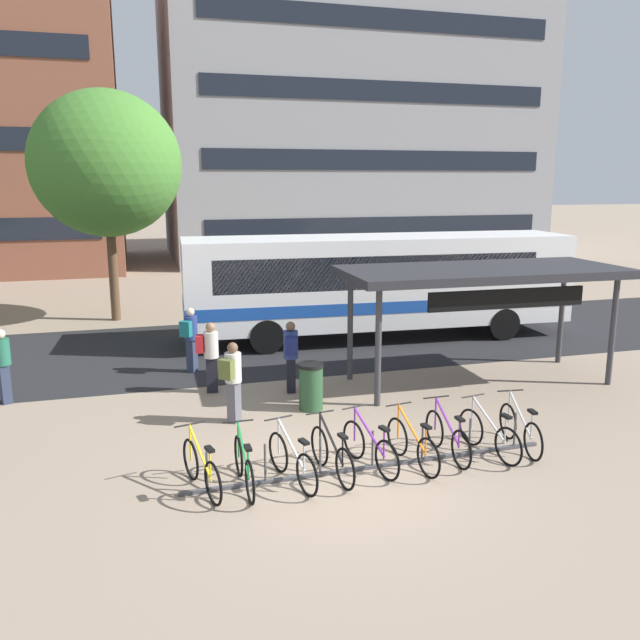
{
  "coord_description": "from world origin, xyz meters",
  "views": [
    {
      "loc": [
        -3.21,
        -9.77,
        4.93
      ],
      "look_at": [
        0.79,
        4.18,
        1.79
      ],
      "focal_mm": 36.74,
      "sensor_mm": 36.0,
      "label": 1
    }
  ],
  "objects_px": {
    "parked_bicycle_silver_2": "(292,461)",
    "commuter_teal_pack_1": "(2,360)",
    "parked_bicycle_silver_7": "(489,435)",
    "parked_bicycle_purple_6": "(447,437)",
    "parked_bicycle_purple_4": "(370,448)",
    "street_tree_0": "(106,164)",
    "parked_bicycle_silver_8": "(520,429)",
    "trash_bin": "(311,386)",
    "transit_shelter": "(483,276)",
    "parked_bicycle_orange_5": "(412,445)",
    "commuter_navy_pack_0": "(291,352)",
    "parked_bicycle_yellow_0": "(201,469)",
    "parked_bicycle_green_1": "(244,467)",
    "commuter_teal_pack_4": "(190,335)",
    "commuter_olive_pack_3": "(232,377)",
    "parked_bicycle_black_3": "(332,455)",
    "city_bus": "(381,282)",
    "commuter_red_pack_5": "(210,352)"
  },
  "relations": [
    {
      "from": "transit_shelter",
      "to": "commuter_teal_pack_1",
      "type": "bearing_deg",
      "value": 173.16
    },
    {
      "from": "commuter_red_pack_5",
      "to": "parked_bicycle_purple_4",
      "type": "bearing_deg",
      "value": -58.21
    },
    {
      "from": "city_bus",
      "to": "parked_bicycle_yellow_0",
      "type": "bearing_deg",
      "value": -122.73
    },
    {
      "from": "commuter_teal_pack_1",
      "to": "commuter_teal_pack_4",
      "type": "bearing_deg",
      "value": 85.12
    },
    {
      "from": "commuter_red_pack_5",
      "to": "parked_bicycle_silver_7",
      "type": "bearing_deg",
      "value": -40.1
    },
    {
      "from": "parked_bicycle_purple_4",
      "to": "trash_bin",
      "type": "relative_size",
      "value": 1.64
    },
    {
      "from": "parked_bicycle_silver_7",
      "to": "street_tree_0",
      "type": "distance_m",
      "value": 16.38
    },
    {
      "from": "trash_bin",
      "to": "parked_bicycle_silver_8",
      "type": "bearing_deg",
      "value": -44.91
    },
    {
      "from": "city_bus",
      "to": "commuter_teal_pack_1",
      "type": "height_order",
      "value": "city_bus"
    },
    {
      "from": "parked_bicycle_purple_4",
      "to": "commuter_teal_pack_1",
      "type": "distance_m",
      "value": 8.65
    },
    {
      "from": "parked_bicycle_silver_2",
      "to": "parked_bicycle_black_3",
      "type": "bearing_deg",
      "value": -99.51
    },
    {
      "from": "parked_bicycle_yellow_0",
      "to": "commuter_navy_pack_0",
      "type": "xyz_separation_m",
      "value": [
        2.55,
        4.47,
        0.59
      ]
    },
    {
      "from": "trash_bin",
      "to": "transit_shelter",
      "type": "bearing_deg",
      "value": 9.47
    },
    {
      "from": "trash_bin",
      "to": "commuter_olive_pack_3",
      "type": "bearing_deg",
      "value": -169.8
    },
    {
      "from": "commuter_olive_pack_3",
      "to": "commuter_teal_pack_4",
      "type": "bearing_deg",
      "value": 46.14
    },
    {
      "from": "parked_bicycle_purple_6",
      "to": "parked_bicycle_purple_4",
      "type": "bearing_deg",
      "value": 91.8
    },
    {
      "from": "parked_bicycle_black_3",
      "to": "parked_bicycle_silver_7",
      "type": "distance_m",
      "value": 3.01
    },
    {
      "from": "parked_bicycle_orange_5",
      "to": "parked_bicycle_silver_7",
      "type": "xyz_separation_m",
      "value": [
        1.53,
        0.05,
        0.0
      ]
    },
    {
      "from": "parked_bicycle_silver_8",
      "to": "trash_bin",
      "type": "relative_size",
      "value": 1.67
    },
    {
      "from": "parked_bicycle_silver_2",
      "to": "parked_bicycle_yellow_0",
      "type": "bearing_deg",
      "value": 71.55
    },
    {
      "from": "parked_bicycle_green_1",
      "to": "parked_bicycle_silver_2",
      "type": "bearing_deg",
      "value": -91.87
    },
    {
      "from": "parked_bicycle_yellow_0",
      "to": "parked_bicycle_silver_8",
      "type": "relative_size",
      "value": 0.98
    },
    {
      "from": "parked_bicycle_silver_8",
      "to": "parked_bicycle_black_3",
      "type": "bearing_deg",
      "value": 98.63
    },
    {
      "from": "parked_bicycle_silver_2",
      "to": "commuter_teal_pack_1",
      "type": "bearing_deg",
      "value": 28.96
    },
    {
      "from": "commuter_red_pack_5",
      "to": "transit_shelter",
      "type": "bearing_deg",
      "value": -0.72
    },
    {
      "from": "commuter_teal_pack_4",
      "to": "street_tree_0",
      "type": "bearing_deg",
      "value": 49.44
    },
    {
      "from": "parked_bicycle_silver_8",
      "to": "street_tree_0",
      "type": "relative_size",
      "value": 0.22
    },
    {
      "from": "parked_bicycle_silver_2",
      "to": "commuter_navy_pack_0",
      "type": "relative_size",
      "value": 0.99
    },
    {
      "from": "parked_bicycle_black_3",
      "to": "commuter_red_pack_5",
      "type": "height_order",
      "value": "commuter_red_pack_5"
    },
    {
      "from": "parked_bicycle_yellow_0",
      "to": "commuter_red_pack_5",
      "type": "relative_size",
      "value": 1.0
    },
    {
      "from": "parked_bicycle_purple_4",
      "to": "parked_bicycle_purple_6",
      "type": "height_order",
      "value": "same"
    },
    {
      "from": "parked_bicycle_purple_4",
      "to": "parked_bicycle_purple_6",
      "type": "bearing_deg",
      "value": -101.13
    },
    {
      "from": "trash_bin",
      "to": "street_tree_0",
      "type": "relative_size",
      "value": 0.13
    },
    {
      "from": "transit_shelter",
      "to": "trash_bin",
      "type": "height_order",
      "value": "transit_shelter"
    },
    {
      "from": "parked_bicycle_silver_7",
      "to": "commuter_teal_pack_1",
      "type": "bearing_deg",
      "value": 48.19
    },
    {
      "from": "parked_bicycle_purple_4",
      "to": "commuter_navy_pack_0",
      "type": "bearing_deg",
      "value": -9.54
    },
    {
      "from": "parked_bicycle_silver_8",
      "to": "city_bus",
      "type": "bearing_deg",
      "value": 2.07
    },
    {
      "from": "parked_bicycle_purple_6",
      "to": "street_tree_0",
      "type": "distance_m",
      "value": 15.98
    },
    {
      "from": "parked_bicycle_silver_7",
      "to": "street_tree_0",
      "type": "bearing_deg",
      "value": 15.43
    },
    {
      "from": "commuter_red_pack_5",
      "to": "street_tree_0",
      "type": "height_order",
      "value": "street_tree_0"
    },
    {
      "from": "parked_bicycle_green_1",
      "to": "commuter_navy_pack_0",
      "type": "height_order",
      "value": "commuter_navy_pack_0"
    },
    {
      "from": "parked_bicycle_orange_5",
      "to": "street_tree_0",
      "type": "bearing_deg",
      "value": 12.15
    },
    {
      "from": "parked_bicycle_yellow_0",
      "to": "transit_shelter",
      "type": "relative_size",
      "value": 0.25
    },
    {
      "from": "parked_bicycle_black_3",
      "to": "street_tree_0",
      "type": "relative_size",
      "value": 0.22
    },
    {
      "from": "parked_bicycle_silver_2",
      "to": "commuter_teal_pack_4",
      "type": "relative_size",
      "value": 0.99
    },
    {
      "from": "parked_bicycle_silver_8",
      "to": "street_tree_0",
      "type": "height_order",
      "value": "street_tree_0"
    },
    {
      "from": "city_bus",
      "to": "parked_bicycle_purple_6",
      "type": "xyz_separation_m",
      "value": [
        -2.15,
        -8.92,
        -1.39
      ]
    },
    {
      "from": "parked_bicycle_yellow_0",
      "to": "street_tree_0",
      "type": "relative_size",
      "value": 0.21
    },
    {
      "from": "parked_bicycle_silver_7",
      "to": "parked_bicycle_silver_8",
      "type": "distance_m",
      "value": 0.69
    },
    {
      "from": "city_bus",
      "to": "trash_bin",
      "type": "xyz_separation_m",
      "value": [
        -3.84,
        -5.8,
        -1.26
      ]
    }
  ]
}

